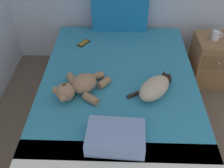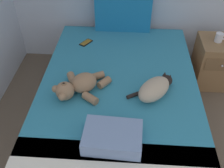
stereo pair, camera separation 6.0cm
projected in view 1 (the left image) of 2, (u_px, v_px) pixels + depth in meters
The scene contains 8 objects.
bed at pixel (118, 100), 2.49m from camera, with size 1.45×2.00×0.49m.
patterned_cushion at pixel (120, 11), 2.88m from camera, with size 0.62×0.12×0.45m.
cat at pixel (155, 87), 2.15m from camera, with size 0.41×0.39×0.15m.
teddy_bear at pixel (79, 86), 2.16m from camera, with size 0.48×0.43×0.17m.
cell_phone at pixel (84, 43), 2.79m from camera, with size 0.14×0.16×0.01m.
throw_pillow at pixel (116, 137), 1.78m from camera, with size 0.40×0.28×0.11m, color #728CB7.
nightstand at pixel (211, 60), 2.94m from camera, with size 0.40×0.46×0.54m.
mug at pixel (216, 35), 2.74m from camera, with size 0.12×0.08×0.09m.
Camera 1 is at (1.29, 1.33, 1.99)m, focal length 41.63 mm.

